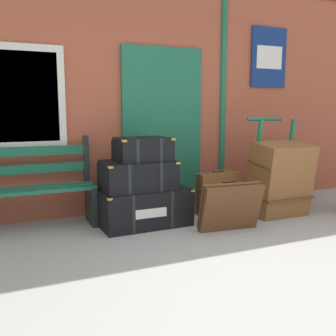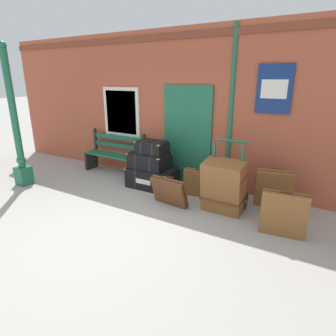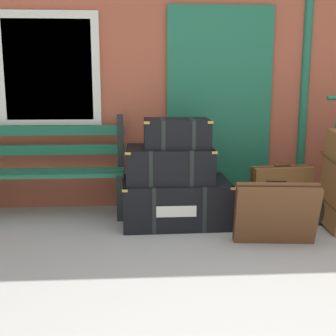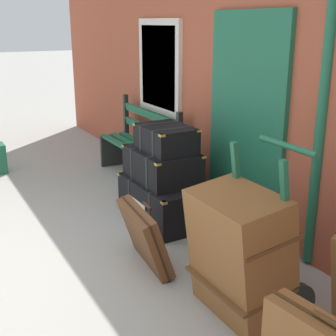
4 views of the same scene
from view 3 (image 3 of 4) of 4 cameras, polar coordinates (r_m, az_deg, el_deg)
The scene contains 8 objects.
ground_plane at distance 2.71m, azimuth 11.51°, elevation -19.00°, with size 60.00×60.00×0.00m, color #A3A099.
brick_facade at distance 4.90m, azimuth 4.14°, elevation 14.09°, with size 10.40×0.35×3.20m.
platform_bench at distance 4.61m, azimuth -15.61°, elevation -0.54°, with size 1.60×0.43×1.01m.
steamer_trunk_base at distance 4.25m, azimuth 1.01°, elevation -4.34°, with size 1.03×0.67×0.43m.
steamer_trunk_middle at distance 4.15m, azimuth 0.19°, elevation 0.52°, with size 0.81×0.55×0.33m.
steamer_trunk_top at distance 4.12m, azimuth 1.10°, elevation 4.52°, with size 0.61×0.46×0.27m.
suitcase_tan at distance 4.52m, azimuth 14.32°, elevation -3.10°, with size 0.61×0.23×0.56m.
suitcase_caramel at distance 3.79m, azimuth 13.70°, elevation -5.70°, with size 0.70×0.35×0.56m.
Camera 3 is at (-0.65, -2.25, 1.36)m, focal length 47.45 mm.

